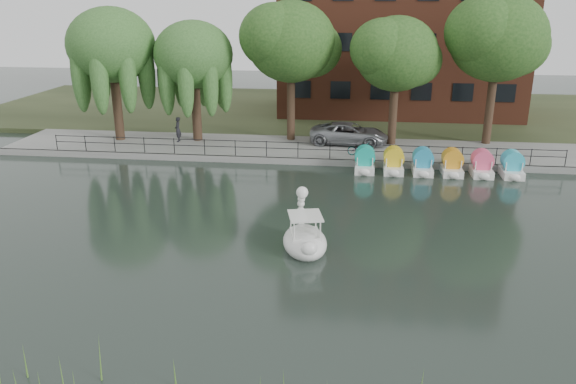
% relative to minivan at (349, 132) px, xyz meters
% --- Properties ---
extents(ground_plane, '(120.00, 120.00, 0.00)m').
position_rel_minivan_xyz_m(ground_plane, '(-3.11, -17.07, -1.24)').
color(ground_plane, '#323D38').
extents(promenade, '(40.00, 6.00, 0.40)m').
position_rel_minivan_xyz_m(promenade, '(-3.11, -1.07, -1.04)').
color(promenade, gray).
rests_on(promenade, ground_plane).
extents(kerb, '(40.00, 0.25, 0.40)m').
position_rel_minivan_xyz_m(kerb, '(-3.11, -4.02, -1.04)').
color(kerb, gray).
rests_on(kerb, ground_plane).
extents(land_strip, '(60.00, 22.00, 0.36)m').
position_rel_minivan_xyz_m(land_strip, '(-3.11, 12.93, -1.06)').
color(land_strip, '#47512D').
rests_on(land_strip, ground_plane).
extents(railing, '(32.00, 0.05, 1.00)m').
position_rel_minivan_xyz_m(railing, '(-3.11, -3.82, -0.10)').
color(railing, black).
rests_on(railing, promenade).
extents(apartment_building, '(20.00, 10.07, 18.00)m').
position_rel_minivan_xyz_m(apartment_building, '(3.89, 12.90, 8.12)').
color(apartment_building, '#4C1E16').
rests_on(apartment_building, land_strip).
extents(willow_left, '(5.88, 5.88, 9.01)m').
position_rel_minivan_xyz_m(willow_left, '(-16.11, -0.57, 5.63)').
color(willow_left, '#473323').
rests_on(willow_left, promenade).
extents(willow_mid, '(5.32, 5.32, 8.15)m').
position_rel_minivan_xyz_m(willow_mid, '(-10.61, -0.07, 5.01)').
color(willow_mid, '#473323').
rests_on(willow_mid, promenade).
extents(broadleaf_center, '(6.00, 6.00, 9.25)m').
position_rel_minivan_xyz_m(broadleaf_center, '(-4.11, 0.93, 5.82)').
color(broadleaf_center, '#473323').
rests_on(broadleaf_center, promenade).
extents(broadleaf_right, '(5.40, 5.40, 8.32)m').
position_rel_minivan_xyz_m(broadleaf_right, '(2.89, 0.43, 5.14)').
color(broadleaf_right, '#473323').
rests_on(broadleaf_right, promenade).
extents(broadleaf_far, '(6.30, 6.30, 9.71)m').
position_rel_minivan_xyz_m(broadleaf_far, '(9.39, 1.43, 6.16)').
color(broadleaf_far, '#473323').
rests_on(broadleaf_far, promenade).
extents(minivan, '(3.29, 6.27, 1.68)m').
position_rel_minivan_xyz_m(minivan, '(0.00, 0.00, 0.00)').
color(minivan, gray).
rests_on(minivan, promenade).
extents(bicycle, '(0.85, 1.79, 1.00)m').
position_rel_minivan_xyz_m(bicycle, '(0.81, -2.92, -0.34)').
color(bicycle, gray).
rests_on(bicycle, promenade).
extents(pedestrian, '(0.55, 0.76, 1.98)m').
position_rel_minivan_xyz_m(pedestrian, '(-11.82, -0.72, 0.15)').
color(pedestrian, black).
rests_on(pedestrian, promenade).
extents(swan_boat, '(2.40, 3.19, 2.42)m').
position_rel_minivan_xyz_m(swan_boat, '(-1.51, -16.42, -0.71)').
color(swan_boat, white).
rests_on(swan_boat, ground_plane).
extents(pedal_boat_row, '(9.65, 1.70, 1.40)m').
position_rel_minivan_xyz_m(pedal_boat_row, '(5.29, -5.02, -0.63)').
color(pedal_boat_row, white).
rests_on(pedal_boat_row, ground_plane).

